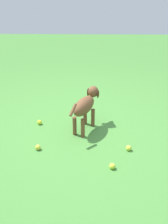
{
  "coord_description": "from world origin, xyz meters",
  "views": [
    {
      "loc": [
        2.93,
        0.17,
        1.82
      ],
      "look_at": [
        0.0,
        0.1,
        0.28
      ],
      "focal_mm": 39.93,
      "sensor_mm": 36.0,
      "label": 1
    }
  ],
  "objects_px": {
    "tennis_ball_2": "(38,147)",
    "tennis_ball_1": "(89,97)",
    "tennis_ball_3": "(129,148)",
    "tennis_ball_4": "(112,166)",
    "dog": "(86,105)",
    "tennis_ball_0": "(40,122)"
  },
  "relations": [
    {
      "from": "tennis_ball_1",
      "to": "tennis_ball_2",
      "type": "xyz_separation_m",
      "value": [
        1.48,
        -0.61,
        0.0
      ]
    },
    {
      "from": "tennis_ball_2",
      "to": "tennis_ball_3",
      "type": "relative_size",
      "value": 1.0
    },
    {
      "from": "dog",
      "to": "tennis_ball_1",
      "type": "height_order",
      "value": "dog"
    },
    {
      "from": "tennis_ball_0",
      "to": "tennis_ball_3",
      "type": "bearing_deg",
      "value": 63.38
    },
    {
      "from": "tennis_ball_0",
      "to": "tennis_ball_4",
      "type": "height_order",
      "value": "same"
    },
    {
      "from": "tennis_ball_1",
      "to": "tennis_ball_2",
      "type": "relative_size",
      "value": 1.0
    },
    {
      "from": "tennis_ball_1",
      "to": "tennis_ball_2",
      "type": "height_order",
      "value": "same"
    },
    {
      "from": "dog",
      "to": "tennis_ball_3",
      "type": "relative_size",
      "value": 11.22
    },
    {
      "from": "dog",
      "to": "tennis_ball_0",
      "type": "relative_size",
      "value": 11.22
    },
    {
      "from": "tennis_ball_3",
      "to": "tennis_ball_4",
      "type": "relative_size",
      "value": 1.0
    },
    {
      "from": "tennis_ball_0",
      "to": "tennis_ball_1",
      "type": "relative_size",
      "value": 1.0
    },
    {
      "from": "tennis_ball_2",
      "to": "tennis_ball_4",
      "type": "xyz_separation_m",
      "value": [
        0.33,
        0.88,
        0.0
      ]
    },
    {
      "from": "tennis_ball_0",
      "to": "tennis_ball_3",
      "type": "distance_m",
      "value": 1.33
    },
    {
      "from": "tennis_ball_1",
      "to": "tennis_ball_3",
      "type": "xyz_separation_m",
      "value": [
        1.47,
        0.49,
        0.0
      ]
    },
    {
      "from": "dog",
      "to": "tennis_ball_2",
      "type": "xyz_separation_m",
      "value": [
        0.51,
        -0.57,
        -0.33
      ]
    },
    {
      "from": "dog",
      "to": "tennis_ball_1",
      "type": "xyz_separation_m",
      "value": [
        -0.97,
        0.04,
        -0.33
      ]
    },
    {
      "from": "tennis_ball_3",
      "to": "tennis_ball_4",
      "type": "distance_m",
      "value": 0.41
    },
    {
      "from": "tennis_ball_1",
      "to": "tennis_ball_4",
      "type": "bearing_deg",
      "value": 8.4
    },
    {
      "from": "dog",
      "to": "tennis_ball_0",
      "type": "xyz_separation_m",
      "value": [
        -0.1,
        -0.66,
        -0.33
      ]
    },
    {
      "from": "tennis_ball_1",
      "to": "tennis_ball_4",
      "type": "height_order",
      "value": "same"
    },
    {
      "from": "tennis_ball_0",
      "to": "tennis_ball_2",
      "type": "bearing_deg",
      "value": 8.34
    },
    {
      "from": "tennis_ball_2",
      "to": "tennis_ball_1",
      "type": "bearing_deg",
      "value": 157.62
    }
  ]
}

